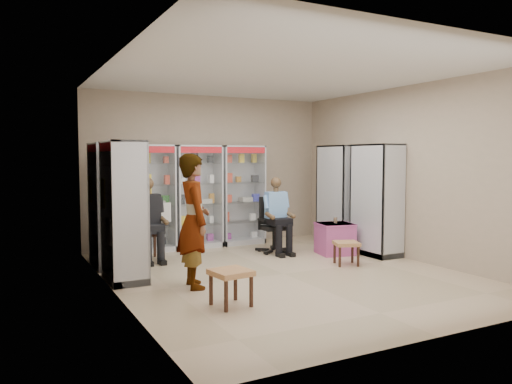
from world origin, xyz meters
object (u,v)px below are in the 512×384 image
wooden_chair (147,233)px  woven_stool_b (231,288)px  pink_trunk (335,239)px  cabinet_right_near (377,200)px  woven_stool_a (346,253)px  cabinet_back_left (150,198)px  cabinet_back_mid (197,197)px  office_chair (274,225)px  seated_shopkeeper (275,217)px  cabinet_left_far (109,205)px  cabinet_right_far (339,196)px  cabinet_left_near (124,211)px  cabinet_back_right (241,195)px  standing_man (194,221)px

wooden_chair → woven_stool_b: wooden_chair is taller
pink_trunk → cabinet_right_near: bearing=-34.1°
woven_stool_a → pink_trunk: bearing=65.3°
cabinet_back_left → woven_stool_b: cabinet_back_left is taller
cabinet_back_mid → wooden_chair: cabinet_back_mid is taller
office_chair → seated_shopkeeper: size_ratio=0.79×
cabinet_left_far → office_chair: 3.00m
cabinet_right_far → cabinet_left_near: bearing=101.4°
cabinet_back_left → office_chair: bearing=-29.5°
cabinet_left_far → office_chair: bearing=85.8°
cabinet_back_right → wooden_chair: size_ratio=2.13×
seated_shopkeeper → woven_stool_a: bearing=-66.9°
seated_shopkeeper → pink_trunk: bearing=-31.1°
cabinet_right_far → cabinet_left_near: 4.55m
cabinet_back_mid → pink_trunk: cabinet_back_mid is taller
cabinet_back_mid → wooden_chair: size_ratio=2.13×
cabinet_back_mid → standing_man: 3.04m
cabinet_back_right → cabinet_right_far: (1.63, -1.13, 0.00)m
wooden_chair → cabinet_left_far: bearing=-163.6°
cabinet_left_near → woven_stool_b: size_ratio=4.61×
pink_trunk → cabinet_back_left: bearing=148.1°
cabinet_back_mid → cabinet_left_near: bearing=-132.8°
cabinet_back_mid → woven_stool_b: (-1.04, -3.84, -0.78)m
cabinet_right_near → standing_man: bearing=99.1°
cabinet_back_left → wooden_chair: (-0.25, -0.73, -0.53)m
cabinet_right_near → pink_trunk: (-0.61, 0.41, -0.72)m
seated_shopkeeper → standing_man: (-2.20, -1.62, 0.25)m
wooden_chair → woven_stool_b: size_ratio=2.16×
woven_stool_b → woven_stool_a: bearing=24.3°
woven_stool_b → cabinet_right_far: bearing=36.8°
cabinet_left_near → woven_stool_b: 2.14m
cabinet_left_near → office_chair: (2.96, 0.88, -0.48)m
woven_stool_a → standing_man: size_ratio=0.21×
cabinet_right_far → cabinet_left_near: same height
cabinet_right_far → cabinet_right_near: 1.10m
pink_trunk → office_chair: bearing=143.1°
cabinet_back_right → pink_trunk: cabinet_back_right is taller
cabinet_right_far → cabinet_left_far: same height
wooden_chair → seated_shopkeeper: seated_shopkeeper is taller
standing_man → woven_stool_b: bearing=-168.6°
cabinet_right_far → cabinet_right_near: same height
office_chair → standing_man: size_ratio=0.57×
pink_trunk → standing_man: standing_man is taller
standing_man → woven_stool_a: bearing=-79.8°
cabinet_back_right → cabinet_right_near: bearing=-53.8°
cabinet_back_left → cabinet_left_near: bearing=-114.6°
seated_shopkeeper → woven_stool_b: seated_shopkeeper is taller
cabinet_back_right → cabinet_back_left: bearing=180.0°
office_chair → cabinet_left_near: bearing=-159.7°
cabinet_right_near → woven_stool_a: size_ratio=5.22×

